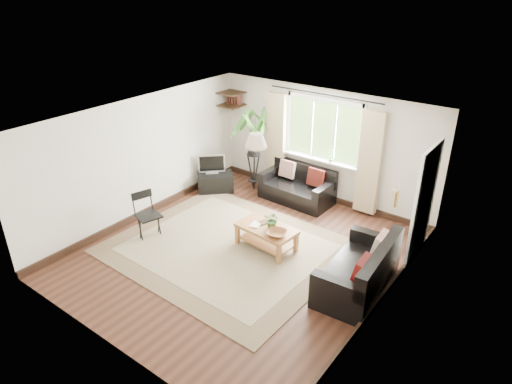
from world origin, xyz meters
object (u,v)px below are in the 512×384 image
Objects in this scene: sofa_back at (297,185)px; tv_stand at (215,182)px; folding_chair at (148,216)px; palm_stand at (254,151)px; sofa_right at (358,267)px; coffee_table at (266,238)px.

sofa_back is 1.98× the size of tv_stand.
tv_stand is 0.89× the size of folding_chair.
sofa_right is at bearing -29.29° from palm_stand.
sofa_right is 1.80m from coffee_table.
palm_stand is at bearing 10.39° from folding_chair.
coffee_table is 1.22× the size of folding_chair.
sofa_back reaches higher than tv_stand.
sofa_back is 0.92× the size of sofa_right.
folding_chair reaches higher than sofa_right.
folding_chair reaches higher than tv_stand.
sofa_back is at bearing 106.43° from coffee_table.
tv_stand is 2.26m from folding_chair.
folding_chair is at bearing -153.44° from coffee_table.
sofa_right is 0.91× the size of palm_stand.
folding_chair is at bearing -95.82° from palm_stand.
coffee_table is at bearing -47.22° from folding_chair.
coffee_table is 2.59m from palm_stand.
folding_chair is at bearing -80.33° from sofa_right.
sofa_right reaches higher than sofa_back.
folding_chair reaches higher than coffee_table.
palm_stand is 2.11× the size of folding_chair.
sofa_right is 1.92× the size of folding_chair.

